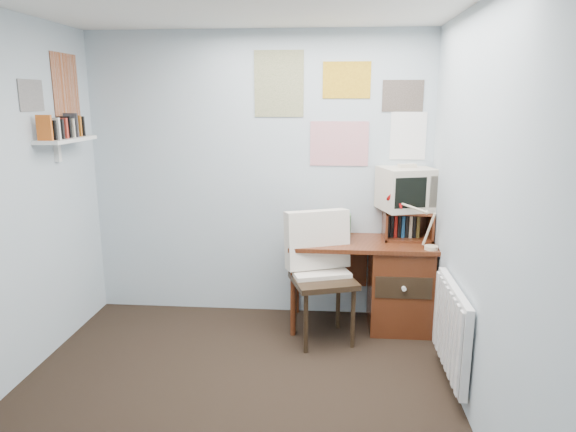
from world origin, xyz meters
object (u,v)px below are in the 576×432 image
(crt_tv, at_px, (406,187))
(radiator, at_px, (452,329))
(tv_riser, at_px, (407,224))
(wall_shelf, at_px, (66,140))
(desk_lamp, at_px, (432,226))
(desk_chair, at_px, (323,281))
(desk, at_px, (392,282))

(crt_tv, height_order, radiator, crt_tv)
(tv_riser, xyz_separation_m, wall_shelf, (-2.69, -0.49, 0.74))
(desk_lamp, xyz_separation_m, tv_riser, (-0.15, 0.31, -0.07))
(desk_lamp, bearing_deg, desk_chair, -178.54)
(tv_riser, relative_size, radiator, 0.50)
(radiator, bearing_deg, tv_riser, 99.28)
(tv_riser, bearing_deg, radiator, -80.72)
(desk_lamp, bearing_deg, crt_tv, 111.79)
(desk, relative_size, wall_shelf, 1.94)
(desk_lamp, distance_m, crt_tv, 0.45)
(radiator, height_order, wall_shelf, wall_shelf)
(desk_lamp, xyz_separation_m, radiator, (0.02, -0.73, -0.53))
(desk, xyz_separation_m, desk_lamp, (0.27, -0.20, 0.55))
(desk, xyz_separation_m, radiator, (0.29, -0.93, 0.01))
(desk_chair, height_order, radiator, desk_chair)
(desk_lamp, distance_m, tv_riser, 0.35)
(desk_chair, bearing_deg, crt_tv, 14.70)
(wall_shelf, bearing_deg, crt_tv, 10.83)
(desk_chair, relative_size, radiator, 1.27)
(desk, distance_m, desk_chair, 0.67)
(desk, distance_m, tv_riser, 0.51)
(tv_riser, distance_m, radiator, 1.15)
(crt_tv, bearing_deg, desk, -143.17)
(desk, relative_size, desk_chair, 1.18)
(radiator, distance_m, wall_shelf, 3.15)
(desk_chair, distance_m, tv_riser, 0.90)
(desk, height_order, tv_riser, tv_riser)
(desk_lamp, relative_size, wall_shelf, 0.62)
(desk, distance_m, crt_tv, 0.82)
(radiator, bearing_deg, crt_tv, 100.40)
(desk, relative_size, radiator, 1.50)
(desk, height_order, crt_tv, crt_tv)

